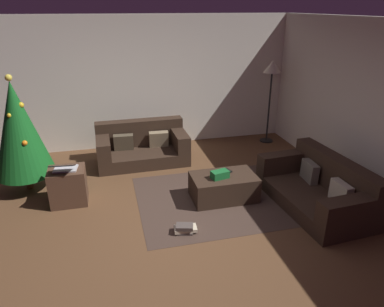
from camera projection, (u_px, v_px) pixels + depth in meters
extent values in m
plane|color=brown|center=(169.00, 224.00, 4.81)|extent=(6.40, 6.40, 0.00)
cube|color=silver|center=(139.00, 83.00, 7.12)|extent=(6.40, 0.12, 2.60)
cube|color=#332319|center=(143.00, 156.00, 6.67)|extent=(1.66, 0.90, 0.24)
cube|color=#332319|center=(140.00, 132.00, 6.81)|extent=(1.65, 0.27, 0.50)
cube|color=#332319|center=(179.00, 139.00, 6.73)|extent=(0.25, 0.88, 0.32)
cube|color=#332319|center=(103.00, 146.00, 6.39)|extent=(0.25, 0.88, 0.32)
cube|color=#8C7A5B|center=(159.00, 139.00, 6.75)|extent=(0.37, 0.18, 0.31)
cube|color=brown|center=(124.00, 142.00, 6.59)|extent=(0.37, 0.18, 0.31)
cube|color=#332319|center=(313.00, 199.00, 5.22)|extent=(1.07, 1.84, 0.22)
cube|color=#332319|center=(337.00, 174.00, 5.19)|extent=(0.36, 1.79, 0.49)
cube|color=#332319|center=(353.00, 210.00, 4.44)|extent=(0.97, 0.31, 0.32)
cube|color=#332319|center=(286.00, 162.00, 5.80)|extent=(0.97, 0.31, 0.32)
cube|color=#BCB299|center=(341.00, 193.00, 4.86)|extent=(0.13, 0.36, 0.30)
cube|color=#716B5B|center=(310.00, 171.00, 5.48)|extent=(0.15, 0.37, 0.30)
cube|color=#332319|center=(224.00, 187.00, 5.40)|extent=(0.97, 0.59, 0.38)
cube|color=#19662D|center=(220.00, 174.00, 5.23)|extent=(0.28, 0.20, 0.11)
cube|color=black|center=(228.00, 170.00, 5.47)|extent=(0.10, 0.17, 0.02)
cylinder|color=brown|center=(29.00, 180.00, 5.71)|extent=(0.10, 0.10, 0.27)
cone|color=#145A1E|center=(19.00, 129.00, 5.38)|extent=(0.89, 0.89, 1.47)
sphere|color=yellow|center=(11.00, 127.00, 5.48)|extent=(0.07, 0.07, 0.07)
sphere|color=orange|center=(25.00, 143.00, 5.24)|extent=(0.08, 0.08, 0.08)
sphere|color=green|center=(32.00, 138.00, 5.74)|extent=(0.08, 0.08, 0.08)
sphere|color=yellow|center=(29.00, 126.00, 5.35)|extent=(0.05, 0.05, 0.05)
sphere|color=yellow|center=(9.00, 115.00, 5.15)|extent=(0.07, 0.07, 0.07)
sphere|color=red|center=(8.00, 152.00, 5.26)|extent=(0.06, 0.06, 0.06)
sphere|color=red|center=(27.00, 119.00, 5.48)|extent=(0.09, 0.09, 0.09)
sphere|color=yellow|center=(21.00, 105.00, 5.23)|extent=(0.09, 0.09, 0.09)
sphere|color=#F2D84C|center=(8.00, 78.00, 5.08)|extent=(0.10, 0.10, 0.10)
cube|color=#4C3323|center=(68.00, 186.00, 5.25)|extent=(0.52, 0.44, 0.54)
cube|color=silver|center=(66.00, 169.00, 5.14)|extent=(0.35, 0.28, 0.02)
cube|color=black|center=(62.00, 166.00, 4.95)|extent=(0.35, 0.26, 0.10)
cube|color=#4C423D|center=(185.00, 231.00, 4.65)|extent=(0.25, 0.24, 0.03)
cube|color=beige|center=(185.00, 229.00, 4.63)|extent=(0.31, 0.19, 0.05)
cube|color=#4C423D|center=(185.00, 227.00, 4.59)|extent=(0.25, 0.20, 0.05)
cylinder|color=black|center=(266.00, 140.00, 7.76)|extent=(0.28, 0.28, 0.02)
cylinder|color=black|center=(269.00, 108.00, 7.47)|extent=(0.04, 0.04, 1.48)
cone|color=beige|center=(273.00, 66.00, 7.14)|extent=(0.36, 0.36, 0.24)
cube|color=#403027|center=(223.00, 198.00, 5.47)|extent=(2.60, 2.00, 0.01)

